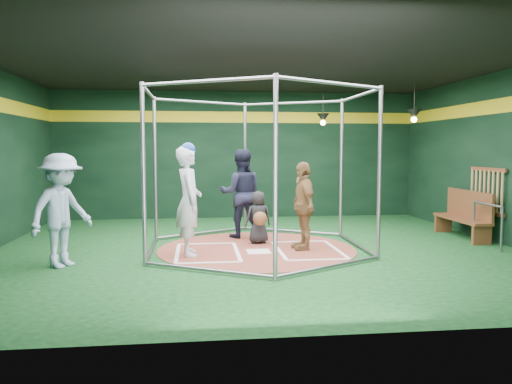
{
  "coord_description": "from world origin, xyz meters",
  "views": [
    {
      "loc": [
        -1.12,
        -9.4,
        1.94
      ],
      "look_at": [
        0.0,
        0.1,
        1.1
      ],
      "focal_mm": 35.0,
      "sensor_mm": 36.0,
      "label": 1
    }
  ],
  "objects": [
    {
      "name": "steel_railing",
      "position": [
        4.55,
        -0.28,
        0.58
      ],
      "size": [
        0.05,
        1.0,
        0.86
      ],
      "color": "slate",
      "rests_on": "ground"
    },
    {
      "name": "batter_box_left",
      "position": [
        -0.95,
        -0.25,
        0.02
      ],
      "size": [
        1.17,
        1.77,
        0.01
      ],
      "color": "white",
      "rests_on": "clay_disc"
    },
    {
      "name": "umpire",
      "position": [
        -0.19,
        1.3,
        0.97
      ],
      "size": [
        0.96,
        0.76,
        1.91
      ],
      "primitive_type": "imported",
      "rotation": [
        0.0,
        0.0,
        3.1
      ],
      "color": "black",
      "rests_on": "clay_disc"
    },
    {
      "name": "room_shell",
      "position": [
        0.0,
        0.01,
        1.75
      ],
      "size": [
        10.1,
        9.1,
        3.53
      ],
      "color": "#0B3412",
      "rests_on": "ground"
    },
    {
      "name": "bystander_blue",
      "position": [
        -3.33,
        -1.03,
        0.93
      ],
      "size": [
        1.24,
        1.38,
        1.86
      ],
      "primitive_type": "imported",
      "rotation": [
        0.0,
        0.0,
        0.99
      ],
      "color": "#8FA5BD",
      "rests_on": "ground"
    },
    {
      "name": "batting_cage",
      "position": [
        -0.0,
        -0.0,
        1.5
      ],
      "size": [
        4.05,
        4.67,
        3.0
      ],
      "color": "gray",
      "rests_on": "ground"
    },
    {
      "name": "bat_rack",
      "position": [
        4.93,
        0.4,
        1.05
      ],
      "size": [
        0.07,
        1.25,
        0.98
      ],
      "color": "brown",
      "rests_on": "room_shell"
    },
    {
      "name": "home_plate",
      "position": [
        0.0,
        -0.3,
        0.02
      ],
      "size": [
        0.43,
        0.43,
        0.01
      ],
      "primitive_type": "cube",
      "color": "white",
      "rests_on": "clay_disc"
    },
    {
      "name": "catcher_figure",
      "position": [
        0.11,
        0.54,
        0.55
      ],
      "size": [
        0.55,
        0.59,
        1.07
      ],
      "color": "black",
      "rests_on": "clay_disc"
    },
    {
      "name": "clay_disc",
      "position": [
        0.0,
        0.0,
        0.01
      ],
      "size": [
        3.8,
        3.8,
        0.01
      ],
      "primitive_type": "cylinder",
      "color": "brown",
      "rests_on": "ground"
    },
    {
      "name": "visitor_leopard",
      "position": [
        0.88,
        -0.12,
        0.85
      ],
      "size": [
        0.5,
        1.02,
        1.67
      ],
      "primitive_type": "imported",
      "rotation": [
        0.0,
        0.0,
        -1.47
      ],
      "color": "#AF824B",
      "rests_on": "clay_disc"
    },
    {
      "name": "batter_figure",
      "position": [
        -1.28,
        -0.41,
        1.02
      ],
      "size": [
        0.55,
        0.77,
        2.03
      ],
      "color": "silver",
      "rests_on": "clay_disc"
    },
    {
      "name": "pendant_lamp_far",
      "position": [
        4.0,
        2.0,
        2.74
      ],
      "size": [
        0.34,
        0.34,
        0.9
      ],
      "color": "black",
      "rests_on": "room_shell"
    },
    {
      "name": "batter_box_right",
      "position": [
        0.95,
        -0.25,
        0.02
      ],
      "size": [
        1.17,
        1.77,
        0.01
      ],
      "color": "white",
      "rests_on": "clay_disc"
    },
    {
      "name": "dugout_bench",
      "position": [
        4.63,
        0.69,
        0.53
      ],
      "size": [
        0.41,
        1.77,
        1.03
      ],
      "color": "brown",
      "rests_on": "ground"
    },
    {
      "name": "pendant_lamp_near",
      "position": [
        2.2,
        3.6,
        2.74
      ],
      "size": [
        0.34,
        0.34,
        0.9
      ],
      "color": "black",
      "rests_on": "room_shell"
    }
  ]
}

